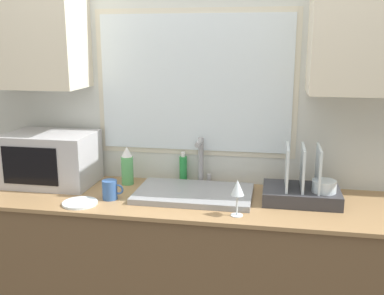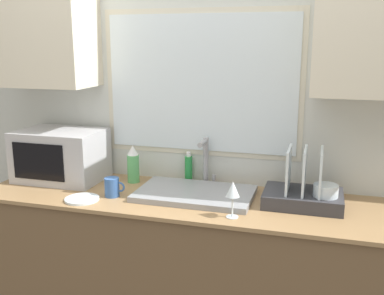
% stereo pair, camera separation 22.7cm
% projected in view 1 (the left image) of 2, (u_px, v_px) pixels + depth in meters
% --- Properties ---
extents(countertop, '(2.22, 0.62, 0.93)m').
position_uv_depth(countertop, '(185.00, 277.00, 2.48)').
color(countertop, brown).
rests_on(countertop, ground_plane).
extents(wall_back, '(6.00, 0.38, 2.60)m').
position_uv_depth(wall_back, '(194.00, 96.00, 2.52)').
color(wall_back, silver).
rests_on(wall_back, ground_plane).
extents(sink_basin, '(0.61, 0.38, 0.03)m').
position_uv_depth(sink_basin, '(194.00, 193.00, 2.39)').
color(sink_basin, gray).
rests_on(sink_basin, countertop).
extents(faucet, '(0.08, 0.15, 0.27)m').
position_uv_depth(faucet, '(201.00, 158.00, 2.55)').
color(faucet, '#99999E').
rests_on(faucet, countertop).
extents(microwave, '(0.49, 0.34, 0.30)m').
position_uv_depth(microwave, '(51.00, 159.00, 2.57)').
color(microwave, '#B2B2B7').
rests_on(microwave, countertop).
extents(dish_rack, '(0.39, 0.28, 0.29)m').
position_uv_depth(dish_rack, '(303.00, 189.00, 2.30)').
color(dish_rack, '#333338').
rests_on(dish_rack, countertop).
extents(spray_bottle, '(0.07, 0.07, 0.22)m').
position_uv_depth(spray_bottle, '(127.00, 166.00, 2.57)').
color(spray_bottle, '#59B266').
rests_on(spray_bottle, countertop).
extents(soap_bottle, '(0.04, 0.04, 0.18)m').
position_uv_depth(soap_bottle, '(183.00, 169.00, 2.61)').
color(soap_bottle, '#268C3F').
rests_on(soap_bottle, countertop).
extents(mug_near_sink, '(0.11, 0.08, 0.10)m').
position_uv_depth(mug_near_sink, '(110.00, 190.00, 2.33)').
color(mug_near_sink, '#335999').
rests_on(mug_near_sink, countertop).
extents(wine_glass, '(0.06, 0.06, 0.18)m').
position_uv_depth(wine_glass, '(237.00, 189.00, 2.09)').
color(wine_glass, silver).
rests_on(wine_glass, countertop).
extents(small_plate, '(0.18, 0.18, 0.01)m').
position_uv_depth(small_plate, '(80.00, 203.00, 2.27)').
color(small_plate, silver).
rests_on(small_plate, countertop).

